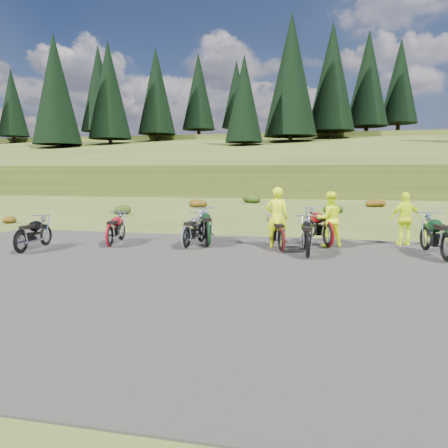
% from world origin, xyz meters
% --- Properties ---
extents(ground, '(300.00, 300.00, 0.00)m').
position_xyz_m(ground, '(0.00, 0.00, 0.00)').
color(ground, '#384B19').
rests_on(ground, ground).
extents(gravel_pad, '(20.00, 12.00, 0.04)m').
position_xyz_m(gravel_pad, '(0.00, -2.00, 0.00)').
color(gravel_pad, black).
rests_on(gravel_pad, ground).
extents(hill_slope, '(300.00, 45.97, 9.37)m').
position_xyz_m(hill_slope, '(0.00, 50.00, 0.00)').
color(hill_slope, '#2F3E14').
rests_on(hill_slope, ground).
extents(hill_plateau, '(300.00, 90.00, 9.17)m').
position_xyz_m(hill_plateau, '(0.00, 110.00, 0.00)').
color(hill_plateau, '#2F3E14').
rests_on(hill_plateau, ground).
extents(conifer_13, '(5.72, 5.72, 15.00)m').
position_xyz_m(conifer_13, '(-57.00, 64.00, 15.86)').
color(conifer_13, black).
rests_on(conifer_13, ground).
extents(conifer_14, '(5.28, 5.28, 14.00)m').
position_xyz_m(conifer_14, '(-51.00, 70.00, 16.55)').
color(conifer_14, black).
rests_on(conifer_14, ground).
extents(conifer_15, '(7.92, 7.92, 20.00)m').
position_xyz_m(conifer_15, '(-45.00, 76.00, 20.16)').
color(conifer_15, black).
rests_on(conifer_15, ground).
extents(conifer_16, '(7.48, 7.48, 19.00)m').
position_xyz_m(conifer_16, '(-39.00, 51.00, 15.28)').
color(conifer_16, black).
rests_on(conifer_16, ground).
extents(conifer_17, '(7.04, 7.04, 18.00)m').
position_xyz_m(conifer_17, '(-33.00, 57.00, 15.97)').
color(conifer_17, black).
rests_on(conifer_17, ground).
extents(conifer_18, '(6.60, 6.60, 17.00)m').
position_xyz_m(conifer_18, '(-27.00, 63.00, 16.66)').
color(conifer_18, black).
rests_on(conifer_18, ground).
extents(conifer_19, '(6.16, 6.16, 16.00)m').
position_xyz_m(conifer_19, '(-21.00, 69.00, 17.36)').
color(conifer_19, black).
rests_on(conifer_19, ground).
extents(conifer_20, '(5.72, 5.72, 15.00)m').
position_xyz_m(conifer_20, '(-15.00, 75.00, 17.65)').
color(conifer_20, black).
rests_on(conifer_20, ground).
extents(conifer_21, '(5.28, 5.28, 14.00)m').
position_xyz_m(conifer_21, '(-9.00, 50.00, 12.56)').
color(conifer_21, black).
rests_on(conifer_21, ground).
extents(conifer_22, '(7.92, 7.92, 20.00)m').
position_xyz_m(conifer_22, '(-3.00, 56.00, 16.77)').
color(conifer_22, black).
rests_on(conifer_22, ground).
extents(conifer_23, '(7.48, 7.48, 19.00)m').
position_xyz_m(conifer_23, '(3.00, 62.00, 17.47)').
color(conifer_23, black).
rests_on(conifer_23, ground).
extents(conifer_24, '(7.04, 7.04, 18.00)m').
position_xyz_m(conifer_24, '(9.00, 68.00, 18.16)').
color(conifer_24, black).
rests_on(conifer_24, ground).
extents(conifer_25, '(6.60, 6.60, 17.00)m').
position_xyz_m(conifer_25, '(15.00, 74.00, 18.66)').
color(conifer_25, black).
rests_on(conifer_25, ground).
extents(shrub_0, '(0.77, 0.77, 0.45)m').
position_xyz_m(shrub_0, '(-12.00, 6.00, 0.23)').
color(shrub_0, '#5E2F0B').
rests_on(shrub_0, ground).
extents(shrub_1, '(1.03, 1.03, 0.61)m').
position_xyz_m(shrub_1, '(-9.10, 11.30, 0.31)').
color(shrub_1, black).
rests_on(shrub_1, ground).
extents(shrub_2, '(1.30, 1.30, 0.77)m').
position_xyz_m(shrub_2, '(-6.20, 16.60, 0.38)').
color(shrub_2, '#5E2F0B').
rests_on(shrub_2, ground).
extents(shrub_3, '(1.56, 1.56, 0.92)m').
position_xyz_m(shrub_3, '(-3.30, 21.90, 0.46)').
color(shrub_3, black).
rests_on(shrub_3, ground).
extents(shrub_4, '(0.77, 0.77, 0.45)m').
position_xyz_m(shrub_4, '(-0.40, 9.20, 0.23)').
color(shrub_4, '#5E2F0B').
rests_on(shrub_4, ground).
extents(shrub_5, '(1.03, 1.03, 0.61)m').
position_xyz_m(shrub_5, '(2.50, 14.50, 0.31)').
color(shrub_5, black).
rests_on(shrub_5, ground).
extents(shrub_6, '(1.30, 1.30, 0.77)m').
position_xyz_m(shrub_6, '(5.40, 19.80, 0.38)').
color(shrub_6, '#5E2F0B').
rests_on(shrub_6, ground).
extents(motorcycle_0, '(0.78, 1.96, 1.01)m').
position_xyz_m(motorcycle_0, '(-6.36, -0.71, 0.00)').
color(motorcycle_0, black).
rests_on(motorcycle_0, ground).
extents(motorcycle_1, '(0.98, 2.04, 1.02)m').
position_xyz_m(motorcycle_1, '(-4.41, 0.80, 0.00)').
color(motorcycle_1, maroon).
rests_on(motorcycle_1, ground).
extents(motorcycle_2, '(1.42, 2.30, 1.14)m').
position_xyz_m(motorcycle_2, '(-1.49, 1.55, 0.00)').
color(motorcycle_2, black).
rests_on(motorcycle_2, ground).
extents(motorcycle_3, '(0.83, 2.04, 1.05)m').
position_xyz_m(motorcycle_3, '(-2.02, 0.97, 0.00)').
color(motorcycle_3, '#B9B9BE').
rests_on(motorcycle_3, ground).
extents(motorcycle_4, '(1.23, 2.05, 1.02)m').
position_xyz_m(motorcycle_4, '(0.80, 1.15, 0.00)').
color(motorcycle_4, '#560E11').
rests_on(motorcycle_4, ground).
extents(motorcycle_5, '(0.85, 2.09, 1.07)m').
position_xyz_m(motorcycle_5, '(1.58, 0.32, 0.00)').
color(motorcycle_5, black).
rests_on(motorcycle_5, ground).
extents(motorcycle_6, '(1.58, 2.36, 1.18)m').
position_xyz_m(motorcycle_6, '(2.12, 2.22, 0.00)').
color(motorcycle_6, maroon).
rests_on(motorcycle_6, ground).
extents(motorcycle_7, '(1.04, 2.36, 1.20)m').
position_xyz_m(motorcycle_7, '(5.06, 0.64, 0.00)').
color(motorcycle_7, black).
rests_on(motorcycle_7, ground).
extents(person_middle, '(0.71, 0.50, 1.85)m').
position_xyz_m(person_middle, '(0.60, 1.78, 0.92)').
color(person_middle, '#CFE80C').
rests_on(person_middle, ground).
extents(person_right_a, '(0.98, 0.85, 1.70)m').
position_xyz_m(person_right_a, '(2.15, 2.44, 0.85)').
color(person_right_a, '#CFE80C').
rests_on(person_right_a, ground).
extents(person_right_b, '(1.05, 0.63, 1.67)m').
position_xyz_m(person_right_b, '(4.48, 3.21, 0.84)').
color(person_right_b, '#CFE80C').
rests_on(person_right_b, ground).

